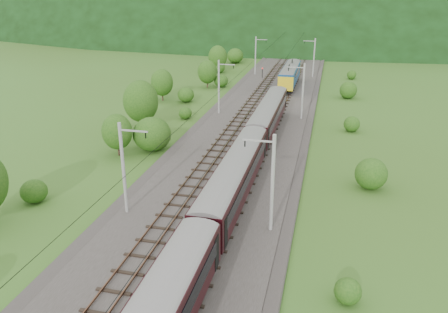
# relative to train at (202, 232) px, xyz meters

# --- Properties ---
(ground) EXTENTS (600.00, 600.00, 0.00)m
(ground) POSITION_rel_train_xyz_m (-2.40, 6.32, -3.25)
(ground) COLOR #39541A
(ground) RESTS_ON ground
(railbed) EXTENTS (14.00, 220.00, 0.30)m
(railbed) POSITION_rel_train_xyz_m (-2.40, 16.32, -3.10)
(railbed) COLOR #38332D
(railbed) RESTS_ON ground
(track_left) EXTENTS (2.40, 220.00, 0.27)m
(track_left) POSITION_rel_train_xyz_m (-4.80, 16.32, -2.88)
(track_left) COLOR #523423
(track_left) RESTS_ON railbed
(track_right) EXTENTS (2.40, 220.00, 0.27)m
(track_right) POSITION_rel_train_xyz_m (-0.00, 16.32, -2.88)
(track_right) COLOR #523423
(track_right) RESTS_ON railbed
(catenary_left) EXTENTS (2.54, 192.28, 8.00)m
(catenary_left) POSITION_rel_train_xyz_m (-8.52, 38.32, 1.25)
(catenary_left) COLOR gray
(catenary_left) RESTS_ON railbed
(catenary_right) EXTENTS (2.54, 192.28, 8.00)m
(catenary_right) POSITION_rel_train_xyz_m (3.72, 38.32, 1.25)
(catenary_right) COLOR gray
(catenary_right) RESTS_ON railbed
(overhead_wires) EXTENTS (4.83, 198.00, 0.03)m
(overhead_wires) POSITION_rel_train_xyz_m (-2.40, 16.32, 3.85)
(overhead_wires) COLOR black
(overhead_wires) RESTS_ON ground
(mountain_main) EXTENTS (504.00, 360.00, 244.00)m
(mountain_main) POSITION_rel_train_xyz_m (-2.40, 266.32, -3.25)
(mountain_main) COLOR black
(mountain_main) RESTS_ON ground
(mountain_ridge) EXTENTS (336.00, 280.00, 132.00)m
(mountain_ridge) POSITION_rel_train_xyz_m (-122.40, 306.32, -3.25)
(mountain_ridge) COLOR black
(mountain_ridge) RESTS_ON ground
(train) EXTENTS (2.71, 128.33, 4.70)m
(train) POSITION_rel_train_xyz_m (0.00, 0.00, 0.00)
(train) COLOR black
(train) RESTS_ON ground
(hazard_post_near) EXTENTS (0.14, 0.14, 1.36)m
(hazard_post_near) POSITION_rel_train_xyz_m (-2.46, 35.54, -2.27)
(hazard_post_near) COLOR red
(hazard_post_near) RESTS_ON railbed
(hazard_post_far) EXTENTS (0.14, 0.14, 1.28)m
(hazard_post_far) POSITION_rel_train_xyz_m (-2.05, 34.86, -2.31)
(hazard_post_far) COLOR red
(hazard_post_far) RESTS_ON railbed
(signal) EXTENTS (0.23, 0.23, 2.05)m
(signal) POSITION_rel_train_xyz_m (-6.48, 66.92, -1.75)
(signal) COLOR black
(signal) RESTS_ON railbed
(vegetation_left) EXTENTS (11.96, 145.97, 6.78)m
(vegetation_left) POSITION_rel_train_xyz_m (-16.46, 26.79, -0.49)
(vegetation_left) COLOR #1A4612
(vegetation_left) RESTS_ON ground
(vegetation_right) EXTENTS (6.78, 105.89, 3.02)m
(vegetation_right) POSITION_rel_train_xyz_m (10.93, 8.81, -1.95)
(vegetation_right) COLOR #1A4612
(vegetation_right) RESTS_ON ground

